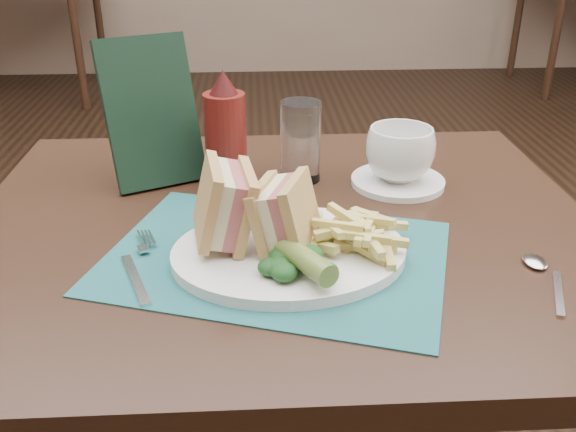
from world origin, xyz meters
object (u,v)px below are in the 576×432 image
(sandwich_half_b, at_px, (269,211))
(drinking_glass, at_px, (301,142))
(saucer, at_px, (398,182))
(placemat, at_px, (276,257))
(sandwich_half_a, at_px, (208,205))
(plate, at_px, (289,253))
(coffee_cup, at_px, (400,154))
(table_bg_left, at_px, (28,38))
(ketchup_bottle, at_px, (225,130))
(check_presenter, at_px, (151,112))
(table_main, at_px, (283,419))

(sandwich_half_b, relative_size, drinking_glass, 0.71)
(drinking_glass, bearing_deg, saucer, -11.53)
(placemat, height_order, sandwich_half_b, sandwich_half_b)
(sandwich_half_a, height_order, sandwich_half_b, sandwich_half_a)
(placemat, distance_m, plate, 0.02)
(coffee_cup, bearing_deg, placemat, -132.55)
(table_bg_left, relative_size, drinking_glass, 6.92)
(ketchup_bottle, bearing_deg, check_presenter, 166.19)
(plate, bearing_deg, table_main, 85.45)
(check_presenter, bearing_deg, table_bg_left, 86.02)
(table_bg_left, bearing_deg, sandwich_half_a, -68.77)
(drinking_glass, xyz_separation_m, ketchup_bottle, (-0.12, -0.02, 0.03))
(sandwich_half_a, xyz_separation_m, saucer, (0.29, 0.21, -0.07))
(plate, distance_m, sandwich_half_b, 0.06)
(table_bg_left, relative_size, saucer, 6.00)
(ketchup_bottle, bearing_deg, saucer, -2.93)
(table_main, height_order, table_bg_left, same)
(ketchup_bottle, relative_size, check_presenter, 0.79)
(table_bg_left, distance_m, placemat, 3.82)
(table_main, distance_m, ketchup_bottle, 0.49)
(table_bg_left, bearing_deg, plate, -67.45)
(plate, height_order, ketchup_bottle, ketchup_bottle)
(ketchup_bottle, bearing_deg, placemat, -74.06)
(saucer, distance_m, ketchup_bottle, 0.29)
(sandwich_half_a, distance_m, check_presenter, 0.28)
(table_main, distance_m, sandwich_half_b, 0.45)
(table_main, bearing_deg, plate, -88.01)
(table_main, relative_size, plate, 3.00)
(check_presenter, bearing_deg, drinking_glass, -27.81)
(sandwich_half_b, relative_size, ketchup_bottle, 0.50)
(table_bg_left, distance_m, plate, 3.84)
(ketchup_bottle, xyz_separation_m, check_presenter, (-0.12, 0.03, 0.02))
(plate, distance_m, drinking_glass, 0.27)
(coffee_cup, bearing_deg, check_presenter, 173.78)
(table_bg_left, distance_m, sandwich_half_b, 3.82)
(sandwich_half_a, xyz_separation_m, drinking_glass, (0.13, 0.24, -0.01))
(table_bg_left, bearing_deg, saucer, -63.37)
(table_bg_left, height_order, plate, plate)
(coffee_cup, distance_m, drinking_glass, 0.16)
(placemat, xyz_separation_m, coffee_cup, (0.21, 0.22, 0.05))
(placemat, xyz_separation_m, saucer, (0.21, 0.22, 0.00))
(placemat, distance_m, drinking_glass, 0.27)
(saucer, bearing_deg, table_main, -147.44)
(sandwich_half_b, bearing_deg, sandwich_half_a, -166.59)
(placemat, relative_size, sandwich_half_b, 4.59)
(coffee_cup, bearing_deg, sandwich_half_a, -143.92)
(placemat, height_order, coffee_cup, coffee_cup)
(sandwich_half_b, xyz_separation_m, saucer, (0.21, 0.22, -0.06))
(saucer, relative_size, coffee_cup, 1.38)
(drinking_glass, height_order, check_presenter, check_presenter)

